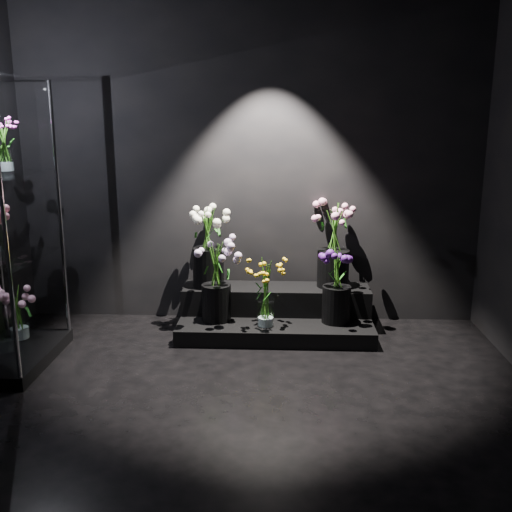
{
  "coord_description": "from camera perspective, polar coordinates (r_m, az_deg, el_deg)",
  "views": [
    {
      "loc": [
        0.29,
        -2.95,
        1.77
      ],
      "look_at": [
        0.09,
        1.2,
        0.77
      ],
      "focal_mm": 40.0,
      "sensor_mm": 36.0,
      "label": 1
    }
  ],
  "objects": [
    {
      "name": "bouquet_cream_roses",
      "position": [
        4.86,
        -4.84,
        1.57
      ],
      "size": [
        0.44,
        0.44,
        0.72
      ],
      "rotation": [
        0.0,
        0.0,
        -0.19
      ],
      "color": "black",
      "rests_on": "display_riser"
    },
    {
      "name": "bouquet_case_base_pink",
      "position": [
        4.81,
        -22.74,
        -5.09
      ],
      "size": [
        0.42,
        0.42,
        0.42
      ],
      "rotation": [
        0.0,
        0.0,
        0.4
      ],
      "color": "white",
      "rests_on": "display_case"
    },
    {
      "name": "bouquet_case_magenta",
      "position": [
        4.52,
        -23.94,
        10.17
      ],
      "size": [
        0.27,
        0.27,
        0.37
      ],
      "rotation": [
        0.0,
        0.0,
        0.41
      ],
      "color": "white",
      "rests_on": "display_case"
    },
    {
      "name": "wall_back",
      "position": [
        4.98,
        -0.68,
        9.28
      ],
      "size": [
        4.0,
        0.0,
        4.0
      ],
      "primitive_type": "plane",
      "rotation": [
        1.57,
        0.0,
        0.0
      ],
      "color": "black",
      "rests_on": "floor"
    },
    {
      "name": "floor",
      "position": [
        3.46,
        -2.61,
        -17.28
      ],
      "size": [
        4.0,
        4.0,
        0.0
      ],
      "primitive_type": "plane",
      "color": "black",
      "rests_on": "ground"
    },
    {
      "name": "display_case",
      "position": [
        4.41,
        -24.24,
        2.63
      ],
      "size": [
        0.56,
        0.93,
        2.05
      ],
      "color": "black",
      "rests_on": "floor"
    },
    {
      "name": "display_riser",
      "position": [
        4.91,
        1.97,
        -5.75
      ],
      "size": [
        1.61,
        0.72,
        0.36
      ],
      "color": "black",
      "rests_on": "floor"
    },
    {
      "name": "wall_front",
      "position": [
        1.06,
        -13.32,
        -7.19
      ],
      "size": [
        4.0,
        0.0,
        4.0
      ],
      "primitive_type": "plane",
      "rotation": [
        -1.57,
        0.0,
        0.0
      ],
      "color": "black",
      "rests_on": "floor"
    },
    {
      "name": "bouquet_pink_roses",
      "position": [
        4.89,
        7.8,
        1.47
      ],
      "size": [
        0.47,
        0.47,
        0.71
      ],
      "rotation": [
        0.0,
        0.0,
        -0.33
      ],
      "color": "black",
      "rests_on": "display_riser"
    },
    {
      "name": "bouquet_purple",
      "position": [
        4.69,
        8.11,
        -2.66
      ],
      "size": [
        0.33,
        0.33,
        0.61
      ],
      "rotation": [
        0.0,
        0.0,
        -0.09
      ],
      "color": "black",
      "rests_on": "display_riser"
    },
    {
      "name": "bouquet_lilac",
      "position": [
        4.69,
        -4.02,
        -1.91
      ],
      "size": [
        0.47,
        0.47,
        0.67
      ],
      "rotation": [
        0.0,
        0.0,
        0.35
      ],
      "color": "black",
      "rests_on": "display_riser"
    },
    {
      "name": "bouquet_orange_bells",
      "position": [
        4.57,
        0.98,
        -3.66
      ],
      "size": [
        0.27,
        0.27,
        0.56
      ],
      "rotation": [
        0.0,
        0.0,
        0.05
      ],
      "color": "white",
      "rests_on": "display_riser"
    }
  ]
}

